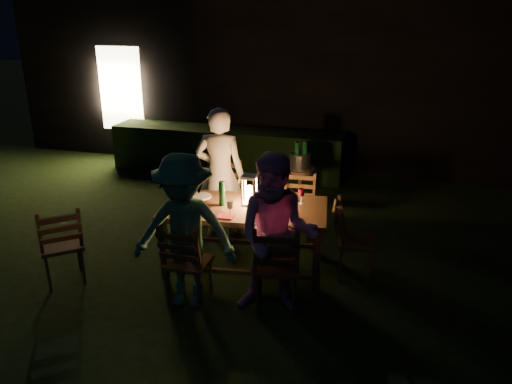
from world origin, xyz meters
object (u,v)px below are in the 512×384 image
(bottle_table, at_px, (222,194))
(lantern, at_px, (249,192))
(chair_near_right, at_px, (277,281))
(person_opp_left, at_px, (185,232))
(chair_near_left, at_px, (188,276))
(chair_end, at_px, (354,253))
(ice_bucket, at_px, (301,161))
(chair_far_right, at_px, (297,222))
(dining_table, at_px, (244,213))
(person_opp_right, at_px, (277,236))
(chair_spare, at_px, (63,258))
(person_house_side, at_px, (220,174))
(bottle_bucket_b, at_px, (305,157))
(bottle_bucket_a, at_px, (297,158))
(chair_far_left, at_px, (220,214))
(side_table, at_px, (300,173))

(bottle_table, bearing_deg, lantern, 16.81)
(chair_near_right, xyz_separation_m, person_opp_left, (-0.89, -0.16, 0.49))
(chair_near_left, distance_m, person_opp_left, 0.51)
(chair_end, relative_size, ice_bucket, 3.02)
(chair_far_right, distance_m, ice_bucket, 1.23)
(dining_table, relative_size, person_opp_right, 1.19)
(bottle_table, bearing_deg, chair_far_right, 51.15)
(chair_near_left, height_order, person_opp_right, person_opp_right)
(chair_near_left, bearing_deg, person_opp_left, -79.08)
(chair_spare, bearing_deg, person_opp_right, -39.44)
(chair_near_left, xyz_separation_m, chair_end, (1.57, 0.98, -0.01))
(person_opp_left, distance_m, bottle_table, 0.85)
(chair_spare, height_order, lantern, lantern)
(chair_far_right, xyz_separation_m, person_opp_right, (0.10, -1.59, 0.54))
(person_opp_right, distance_m, lantern, 0.96)
(person_house_side, distance_m, ice_bucket, 1.46)
(chair_far_right, height_order, chair_end, chair_end)
(chair_end, xyz_separation_m, person_opp_right, (-0.67, -0.91, 0.54))
(chair_end, xyz_separation_m, person_opp_left, (-1.56, -1.03, 0.52))
(chair_near_left, bearing_deg, chair_end, 32.50)
(chair_far_right, bearing_deg, ice_bucket, -83.74)
(chair_spare, bearing_deg, chair_far_right, -4.89)
(chair_spare, distance_m, person_opp_right, 2.40)
(chair_near_left, relative_size, bottle_bucket_b, 2.92)
(chair_near_right, height_order, bottle_table, bottle_table)
(chair_spare, xyz_separation_m, bottle_bucket_a, (2.01, 2.77, 0.50))
(chair_near_right, relative_size, chair_far_right, 1.09)
(chair_far_left, bearing_deg, ice_bucket, -124.59)
(chair_near_right, distance_m, chair_far_left, 1.78)
(chair_near_left, xyz_separation_m, bottle_bucket_b, (0.66, 2.82, 0.51))
(chair_near_left, height_order, ice_bucket, chair_near_left)
(chair_end, distance_m, chair_spare, 3.18)
(chair_end, distance_m, ice_bucket, 2.09)
(chair_end, relative_size, person_house_side, 0.53)
(bottle_bucket_b, bearing_deg, person_opp_right, -85.05)
(person_house_side, bearing_deg, ice_bucket, -131.44)
(chair_spare, distance_m, person_opp_left, 1.54)
(person_opp_left, relative_size, ice_bucket, 5.28)
(bottle_table, xyz_separation_m, bottle_bucket_a, (0.46, 1.95, -0.11))
(side_table, height_order, bottle_bucket_a, bottle_bucket_a)
(side_table, relative_size, bottle_bucket_b, 1.96)
(ice_bucket, xyz_separation_m, bottle_bucket_b, (0.05, 0.04, 0.05))
(person_house_side, xyz_separation_m, side_table, (0.81, 1.20, -0.30))
(ice_bucket, height_order, bottle_bucket_b, bottle_bucket_b)
(chair_near_left, height_order, chair_end, chair_near_left)
(person_house_side, relative_size, person_opp_right, 1.05)
(dining_table, height_order, person_house_side, person_house_side)
(chair_near_right, relative_size, bottle_bucket_b, 3.06)
(chair_spare, bearing_deg, person_opp_left, -42.52)
(ice_bucket, distance_m, bottle_bucket_a, 0.08)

